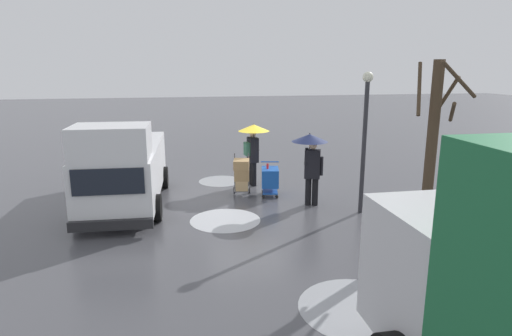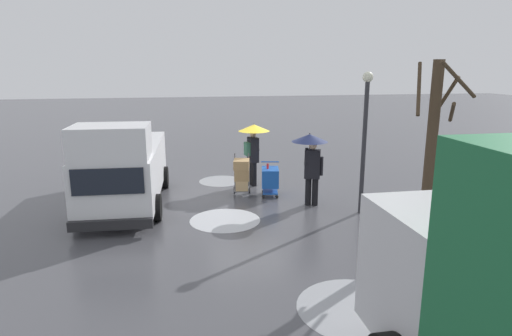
% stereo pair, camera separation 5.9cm
% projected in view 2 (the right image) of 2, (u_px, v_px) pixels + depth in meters
% --- Properties ---
extents(ground_plane, '(90.00, 90.00, 0.00)m').
position_uv_depth(ground_plane, '(247.00, 190.00, 14.27)').
color(ground_plane, '#4C4C51').
extents(slush_patch_near_cluster, '(2.05, 2.05, 0.01)m').
position_uv_depth(slush_patch_near_cluster, '(357.00, 308.00, 7.32)').
color(slush_patch_near_cluster, '#999BA0').
rests_on(slush_patch_near_cluster, ground).
extents(slush_patch_under_van, '(1.55, 1.55, 0.01)m').
position_uv_depth(slush_patch_under_van, '(221.00, 181.00, 15.42)').
color(slush_patch_under_van, '#999BA0').
rests_on(slush_patch_under_van, ground).
extents(slush_patch_mid_street, '(1.88, 1.88, 0.01)m').
position_uv_depth(slush_patch_mid_street, '(225.00, 220.00, 11.51)').
color(slush_patch_mid_street, silver).
rests_on(slush_patch_mid_street, ground).
extents(cargo_van_parked_right, '(2.39, 5.43, 2.60)m').
position_uv_depth(cargo_van_parked_right, '(124.00, 167.00, 12.39)').
color(cargo_van_parked_right, white).
rests_on(cargo_van_parked_right, ground).
extents(shopping_cart_vendor, '(0.70, 0.91, 1.04)m').
position_uv_depth(shopping_cart_vendor, '(270.00, 178.00, 13.58)').
color(shopping_cart_vendor, '#1951B2').
rests_on(shopping_cart_vendor, ground).
extents(hand_dolly_boxes, '(0.62, 0.78, 1.32)m').
position_uv_depth(hand_dolly_boxes, '(242.00, 174.00, 13.52)').
color(hand_dolly_boxes, '#515156').
rests_on(hand_dolly_boxes, ground).
extents(pedestrian_pink_side, '(1.04, 1.04, 2.15)m').
position_uv_depth(pedestrian_pink_side, '(253.00, 140.00, 14.50)').
color(pedestrian_pink_side, black).
rests_on(pedestrian_pink_side, ground).
extents(pedestrian_black_side, '(1.04, 1.04, 2.15)m').
position_uv_depth(pedestrian_black_side, '(311.00, 152.00, 12.42)').
color(pedestrian_black_side, black).
rests_on(pedestrian_black_side, ground).
extents(bare_tree_near, '(1.21, 1.22, 4.14)m').
position_uv_depth(bare_tree_near, '(432.00, 149.00, 9.53)').
color(bare_tree_near, '#423323').
rests_on(bare_tree_near, ground).
extents(street_lamp, '(0.28, 0.28, 3.86)m').
position_uv_depth(street_lamp, '(365.00, 128.00, 11.58)').
color(street_lamp, '#2D2D33').
rests_on(street_lamp, ground).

